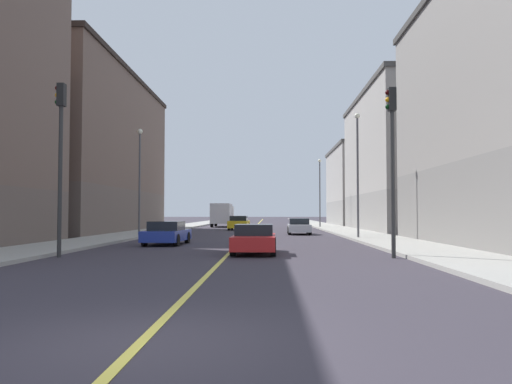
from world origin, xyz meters
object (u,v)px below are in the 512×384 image
at_px(traffic_light_right_near, 60,146).
at_px(car_silver, 299,227).
at_px(car_blue, 167,233).
at_px(building_left_far, 363,186).
at_px(building_left_mid, 404,162).
at_px(street_lamp_left_near, 358,163).
at_px(car_red, 254,239).
at_px(car_yellow, 239,223).
at_px(building_right_midblock, 90,153).
at_px(traffic_light_left_near, 392,148).
at_px(box_truck, 222,214).
at_px(street_lamp_left_far, 320,186).
at_px(street_lamp_right_near, 140,171).

height_order(traffic_light_right_near, car_silver, traffic_light_right_near).
distance_m(traffic_light_right_near, car_blue, 8.98).
xyz_separation_m(building_left_far, car_blue, (-18.55, -42.18, -4.74)).
relative_size(building_left_mid, street_lamp_left_near, 2.61).
xyz_separation_m(car_red, car_yellow, (-2.42, 29.12, 0.08)).
bearing_deg(street_lamp_left_near, building_right_midblock, 150.16).
bearing_deg(car_blue, building_right_midblock, 120.85).
relative_size(traffic_light_left_near, box_truck, 0.92).
height_order(car_red, car_blue, car_blue).
distance_m(car_red, box_truck, 40.11).
xyz_separation_m(building_left_far, street_lamp_left_far, (-7.25, -12.46, -0.60)).
bearing_deg(car_red, box_truck, 97.31).
bearing_deg(street_lamp_left_near, building_left_mid, 65.41).
height_order(street_lamp_left_far, car_blue, street_lamp_left_far).
bearing_deg(building_left_far, street_lamp_left_near, -101.17).
bearing_deg(street_lamp_left_far, box_truck, 159.77).
distance_m(building_left_far, car_red, 50.13).
height_order(car_yellow, car_silver, car_yellow).
xyz_separation_m(building_right_midblock, traffic_light_right_near, (8.23, -25.91, -2.88)).
xyz_separation_m(traffic_light_right_near, car_silver, (10.56, 20.87, -3.72)).
height_order(street_lamp_left_near, street_lamp_left_far, street_lamp_left_near).
height_order(building_right_midblock, box_truck, building_right_midblock).
relative_size(traffic_light_right_near, box_truck, 0.96).
xyz_separation_m(traffic_light_left_near, car_yellow, (-7.78, 31.03, -3.52)).
bearing_deg(street_lamp_right_near, car_blue, -65.70).
height_order(traffic_light_right_near, street_lamp_left_far, street_lamp_left_far).
height_order(building_left_far, car_red, building_left_far).
relative_size(car_red, car_yellow, 0.96).
xyz_separation_m(car_blue, box_truck, (-0.18, 33.95, 0.93)).
bearing_deg(box_truck, street_lamp_left_near, -68.05).
xyz_separation_m(building_left_mid, traffic_light_left_near, (-8.26, -29.04, -2.44)).
bearing_deg(car_yellow, car_red, -85.25).
relative_size(car_red, car_silver, 1.02).
height_order(car_red, box_truck, box_truck).
bearing_deg(car_yellow, traffic_light_left_near, -75.92).
distance_m(building_left_mid, street_lamp_left_far, 11.26).
bearing_deg(car_blue, car_yellow, 83.87).
distance_m(traffic_light_right_near, car_yellow, 31.66).
relative_size(traffic_light_right_near, car_yellow, 1.57).
xyz_separation_m(traffic_light_right_near, car_blue, (2.62, 7.74, -3.73)).
distance_m(street_lamp_left_near, box_truck, 30.90).
distance_m(building_right_midblock, car_silver, 20.55).
height_order(building_left_mid, building_left_far, building_left_mid).
relative_size(building_left_far, street_lamp_right_near, 2.35).
bearing_deg(building_left_far, building_right_midblock, -140.77).
height_order(building_right_midblock, car_blue, building_right_midblock).
bearing_deg(car_red, traffic_light_left_near, -19.65).
distance_m(building_left_far, street_lamp_left_far, 14.43).
xyz_separation_m(building_left_mid, car_red, (-13.62, -27.13, -6.04)).
relative_size(street_lamp_right_near, car_red, 1.80).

